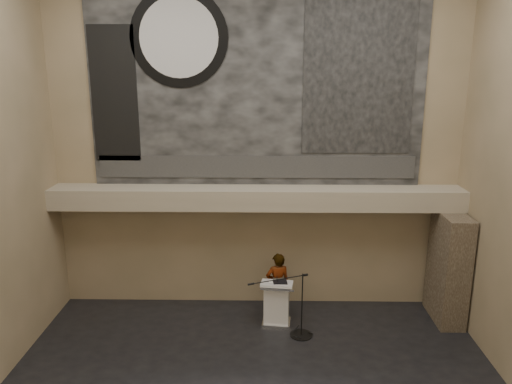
{
  "coord_description": "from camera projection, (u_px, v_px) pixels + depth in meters",
  "views": [
    {
      "loc": [
        0.19,
        -8.1,
        6.16
      ],
      "look_at": [
        0.0,
        3.2,
        3.2
      ],
      "focal_mm": 35.0,
      "sensor_mm": 36.0,
      "label": 1
    }
  ],
  "objects": [
    {
      "name": "lectern",
      "position": [
        277.0,
        303.0,
        11.94
      ],
      "size": [
        0.81,
        0.62,
        1.14
      ],
      "rotation": [
        0.0,
        0.0,
        -0.12
      ],
      "color": "silver",
      "rests_on": "floor"
    },
    {
      "name": "stone_pier",
      "position": [
        448.0,
        267.0,
        12.03
      ],
      "size": [
        0.6,
        1.4,
        2.7
      ],
      "primitive_type": "cube",
      "color": "#403427",
      "rests_on": "floor"
    },
    {
      "name": "banner_building_print",
      "position": [
        359.0,
        77.0,
        11.69
      ],
      "size": [
        2.6,
        0.02,
        3.6
      ],
      "primitive_type": "cube",
      "color": "black",
      "rests_on": "banner"
    },
    {
      "name": "banner_clock_face",
      "position": [
        179.0,
        38.0,
        11.51
      ],
      "size": [
        1.84,
        0.02,
        1.84
      ],
      "primitive_type": "cylinder",
      "rotation": [
        1.57,
        0.0,
        0.0
      ],
      "color": "silver",
      "rests_on": "banner"
    },
    {
      "name": "banner",
      "position": [
        257.0,
        82.0,
        11.8
      ],
      "size": [
        8.0,
        0.05,
        5.0
      ],
      "primitive_type": "cube",
      "color": "black",
      "rests_on": "wall_back"
    },
    {
      "name": "mic_stand",
      "position": [
        299.0,
        326.0,
        11.5
      ],
      "size": [
        1.48,
        0.77,
        1.55
      ],
      "rotation": [
        0.0,
        0.0,
        0.39
      ],
      "color": "black",
      "rests_on": "floor"
    },
    {
      "name": "speaker_person",
      "position": [
        278.0,
        285.0,
        12.32
      ],
      "size": [
        0.67,
        0.51,
        1.64
      ],
      "primitive_type": "imported",
      "rotation": [
        0.0,
        0.0,
        3.35
      ],
      "color": "white",
      "rests_on": "floor"
    },
    {
      "name": "banner_brick_print",
      "position": [
        114.0,
        95.0,
        11.89
      ],
      "size": [
        1.1,
        0.02,
        3.2
      ],
      "primitive_type": "cube",
      "color": "black",
      "rests_on": "banner"
    },
    {
      "name": "sprinkler_right",
      "position": [
        334.0,
        210.0,
        12.13
      ],
      "size": [
        0.04,
        0.04,
        0.06
      ],
      "primitive_type": "cylinder",
      "color": "#B2893D",
      "rests_on": "soffit"
    },
    {
      "name": "sprinkler_left",
      "position": [
        191.0,
        209.0,
        12.19
      ],
      "size": [
        0.04,
        0.04,
        0.06
      ],
      "primitive_type": "cylinder",
      "color": "#B2893D",
      "rests_on": "soffit"
    },
    {
      "name": "papers",
      "position": [
        273.0,
        282.0,
        11.79
      ],
      "size": [
        0.24,
        0.32,
        0.0
      ],
      "primitive_type": "cube",
      "rotation": [
        0.0,
        0.0,
        -0.07
      ],
      "color": "white",
      "rests_on": "lectern"
    },
    {
      "name": "binder",
      "position": [
        280.0,
        282.0,
        11.76
      ],
      "size": [
        0.34,
        0.28,
        0.04
      ],
      "primitive_type": "cube",
      "rotation": [
        0.0,
        0.0,
        0.07
      ],
      "color": "black",
      "rests_on": "lectern"
    },
    {
      "name": "soffit",
      "position": [
        256.0,
        198.0,
        12.14
      ],
      "size": [
        10.0,
        0.8,
        0.5
      ],
      "primitive_type": "cube",
      "color": "#9E917A",
      "rests_on": "wall_back"
    },
    {
      "name": "wall_front",
      "position": [
        242.0,
        283.0,
        4.46
      ],
      "size": [
        10.0,
        0.02,
        8.5
      ],
      "primitive_type": "cube",
      "color": "#7E6F50",
      "rests_on": "floor"
    },
    {
      "name": "wall_back",
      "position": [
        257.0,
        142.0,
        12.19
      ],
      "size": [
        10.0,
        0.02,
        8.5
      ],
      "primitive_type": "cube",
      "color": "#7E6F50",
      "rests_on": "floor"
    },
    {
      "name": "banner_text_strip",
      "position": [
        257.0,
        167.0,
        12.28
      ],
      "size": [
        7.76,
        0.02,
        0.55
      ],
      "primitive_type": "cube",
      "color": "#2B2B2B",
      "rests_on": "banner"
    },
    {
      "name": "banner_clock_rim",
      "position": [
        179.0,
        38.0,
        11.53
      ],
      "size": [
        2.3,
        0.02,
        2.3
      ],
      "primitive_type": "cylinder",
      "rotation": [
        1.57,
        0.0,
        0.0
      ],
      "color": "black",
      "rests_on": "banner"
    }
  ]
}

